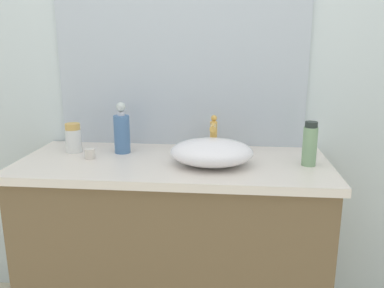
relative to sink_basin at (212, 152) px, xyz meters
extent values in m
cube|color=silver|center=(-0.07, 0.37, 0.39)|extent=(6.00, 0.06, 2.60)
cube|color=brown|center=(-0.17, 0.04, -0.50)|extent=(1.29, 0.53, 0.82)
cube|color=silver|center=(-0.17, 0.04, -0.07)|extent=(1.33, 0.57, 0.03)
cube|color=#B2BCC6|center=(-0.17, 0.33, 0.50)|extent=(1.19, 0.01, 1.11)
ellipsoid|color=white|center=(0.00, 0.00, 0.00)|extent=(0.34, 0.28, 0.11)
cylinder|color=gold|center=(0.00, 0.17, 0.02)|extent=(0.03, 0.03, 0.15)
cylinder|color=gold|center=(0.00, 0.12, 0.08)|extent=(0.03, 0.10, 0.03)
sphere|color=gold|center=(0.00, 0.19, 0.11)|extent=(0.03, 0.03, 0.03)
cylinder|color=#486F9F|center=(-0.42, 0.15, 0.03)|extent=(0.07, 0.07, 0.17)
cylinder|color=silver|center=(-0.42, 0.15, 0.13)|extent=(0.03, 0.03, 0.02)
sphere|color=silver|center=(-0.42, 0.15, 0.16)|extent=(0.04, 0.04, 0.04)
cylinder|color=silver|center=(-0.42, 0.14, 0.16)|extent=(0.02, 0.02, 0.02)
cylinder|color=silver|center=(-0.64, 0.14, 0.00)|extent=(0.07, 0.07, 0.11)
cylinder|color=tan|center=(-0.64, 0.14, 0.07)|extent=(0.07, 0.07, 0.03)
cylinder|color=#7DA375|center=(0.40, 0.03, 0.03)|extent=(0.06, 0.06, 0.16)
cylinder|color=#242D29|center=(0.40, 0.03, 0.12)|extent=(0.05, 0.05, 0.02)
cylinder|color=silver|center=(-0.53, 0.04, -0.03)|extent=(0.05, 0.05, 0.04)
camera|label=1|loc=(0.07, -1.57, 0.44)|focal=37.08mm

